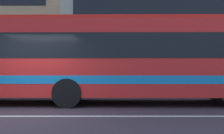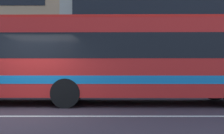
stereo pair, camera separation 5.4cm
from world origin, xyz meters
name	(u,v)px [view 1 (the left image)]	position (x,y,z in m)	size (l,w,h in m)	color
ground_plane	(20,116)	(0.00, 0.00, 0.00)	(160.00, 160.00, 0.00)	#3C2F38
lane_centre_line	(20,116)	(0.00, 0.00, 0.00)	(60.00, 0.16, 0.01)	silver
hedge_row_far	(31,83)	(-1.67, 6.76, 0.55)	(23.44, 1.10, 1.10)	#2B5E29
apartment_block_right	(201,27)	(10.03, 15.29, 4.71)	(21.99, 8.25, 9.42)	#B3AFA1
transit_bus	(92,57)	(1.84, 2.68, 1.76)	(12.17, 2.67, 3.18)	red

